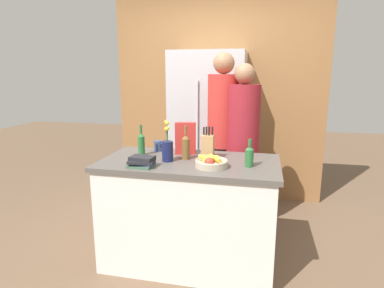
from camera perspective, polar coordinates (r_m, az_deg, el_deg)
The scene contains 15 objects.
ground_plane at distance 3.03m, azimuth -0.42°, elevation -19.79°, with size 14.00×14.00×0.00m, color brown.
kitchen_island at distance 2.81m, azimuth -0.43°, elevation -11.90°, with size 1.47×0.77×0.91m.
back_wall_wood at distance 4.21m, azimuth 4.67°, elevation 8.10°, with size 2.67×0.12×2.60m.
refrigerator at distance 3.91m, azimuth 2.83°, elevation 2.39°, with size 0.87×0.63×1.87m.
fruit_bowl at distance 2.47m, azimuth 3.42°, elevation -3.28°, with size 0.25×0.25×0.10m.
knife_block at distance 2.69m, azimuth 2.80°, elevation -0.46°, with size 0.10×0.09×0.28m.
flower_vase at distance 2.63m, azimuth -4.39°, elevation -0.93°, with size 0.09×0.09×0.34m.
cereal_box at distance 2.85m, azimuth -1.16°, elevation 1.02°, with size 0.19×0.10×0.28m.
coffee_mug at distance 2.99m, azimuth -5.97°, elevation -0.33°, with size 0.11×0.09×0.09m.
book_stack at distance 2.51m, azimuth -8.91°, elevation -3.12°, with size 0.21×0.16×0.08m.
bottle_oil at distance 2.51m, azimuth 10.17°, elevation -2.07°, with size 0.07×0.07×0.22m.
bottle_vinegar at distance 2.84m, azimuth -9.00°, elevation 0.12°, with size 0.06×0.06×0.27m.
bottle_wine at distance 2.68m, azimuth -1.13°, elevation -0.40°, with size 0.07×0.07×0.28m.
person_at_sink at distance 3.32m, azimuth 5.44°, elevation 2.40°, with size 0.31×0.31×1.82m.
person_in_blue at distance 3.23m, azimuth 8.96°, elevation 0.71°, with size 0.33×0.33×1.71m.
Camera 1 is at (0.58, -2.50, 1.62)m, focal length 30.00 mm.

